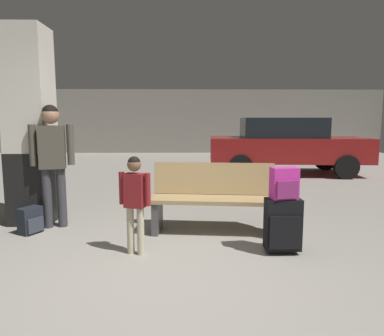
# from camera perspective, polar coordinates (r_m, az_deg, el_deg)

# --- Properties ---
(ground_plane) EXTENTS (18.00, 18.00, 0.10)m
(ground_plane) POSITION_cam_1_polar(r_m,az_deg,el_deg) (7.25, -2.44, -4.21)
(ground_plane) COLOR gray
(garage_back_wall) EXTENTS (18.00, 0.12, 2.80)m
(garage_back_wall) POSITION_cam_1_polar(r_m,az_deg,el_deg) (15.96, -1.71, 7.51)
(garage_back_wall) COLOR gray
(garage_back_wall) RESTS_ON ground_plane
(structural_pillar) EXTENTS (0.57, 0.57, 2.70)m
(structural_pillar) POSITION_cam_1_polar(r_m,az_deg,el_deg) (5.45, -24.54, 5.92)
(structural_pillar) COLOR black
(structural_pillar) RESTS_ON ground_plane
(bench) EXTENTS (1.65, 0.69, 0.89)m
(bench) POSITION_cam_1_polar(r_m,az_deg,el_deg) (4.60, 3.41, -4.90)
(bench) COLOR tan
(bench) RESTS_ON ground_plane
(suitcase) EXTENTS (0.38, 0.24, 0.60)m
(suitcase) POSITION_cam_1_polar(r_m,az_deg,el_deg) (4.01, 14.41, -8.82)
(suitcase) COLOR black
(suitcase) RESTS_ON ground_plane
(backpack_bright) EXTENTS (0.30, 0.22, 0.34)m
(backpack_bright) POSITION_cam_1_polar(r_m,az_deg,el_deg) (3.91, 14.64, -2.47)
(backpack_bright) COLOR #D833A5
(backpack_bright) RESTS_ON suitcase
(child) EXTENTS (0.35, 0.25, 1.07)m
(child) POSITION_cam_1_polar(r_m,az_deg,el_deg) (3.83, -9.20, -4.24)
(child) COLOR beige
(child) RESTS_ON ground_plane
(adult) EXTENTS (0.55, 0.27, 1.65)m
(adult) POSITION_cam_1_polar(r_m,az_deg,el_deg) (5.06, -21.57, 2.30)
(adult) COLOR #38383D
(adult) RESTS_ON ground_plane
(backpack_dark_floor) EXTENTS (0.29, 0.32, 0.34)m
(backpack_dark_floor) POSITION_cam_1_polar(r_m,az_deg,el_deg) (5.04, -24.51, -7.70)
(backpack_dark_floor) COLOR #1E232D
(backpack_dark_floor) RESTS_ON ground_plane
(parked_car_near) EXTENTS (4.20, 1.99, 1.51)m
(parked_car_near) POSITION_cam_1_polar(r_m,az_deg,el_deg) (9.89, 14.77, 3.72)
(parked_car_near) COLOR maroon
(parked_car_near) RESTS_ON ground_plane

